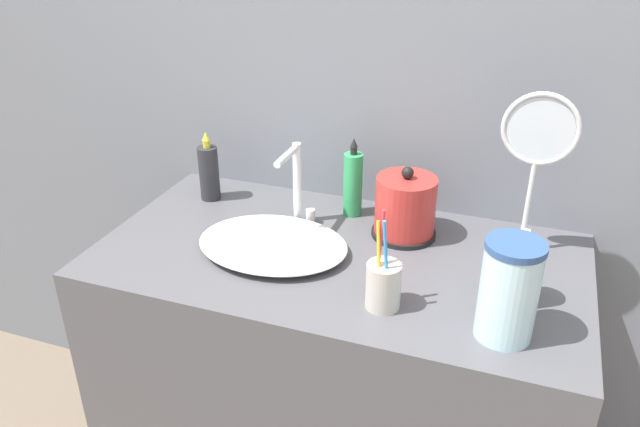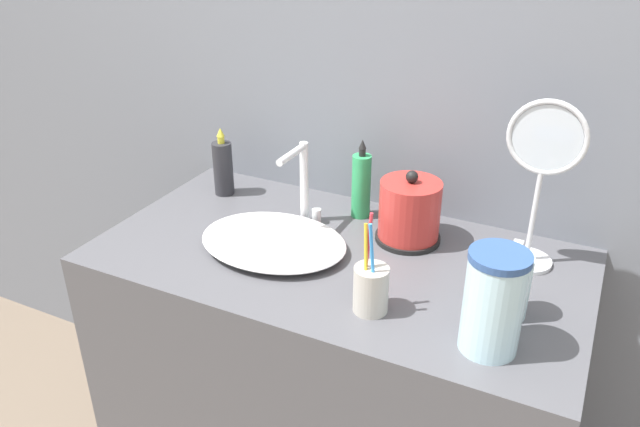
{
  "view_description": "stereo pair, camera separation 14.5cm",
  "coord_description": "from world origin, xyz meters",
  "px_view_note": "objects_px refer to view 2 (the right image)",
  "views": [
    {
      "loc": [
        0.39,
        -0.91,
        1.63
      ],
      "look_at": [
        -0.05,
        0.31,
        0.97
      ],
      "focal_mm": 35.0,
      "sensor_mm": 36.0,
      "label": 1
    },
    {
      "loc": [
        0.53,
        -0.86,
        1.63
      ],
      "look_at": [
        -0.05,
        0.31,
        0.97
      ],
      "focal_mm": 35.0,
      "sensor_mm": 36.0,
      "label": 2
    }
  ],
  "objects_px": {
    "mouthwash_bottle": "(361,185)",
    "water_pitcher": "(494,302)",
    "toothbrush_cup": "(371,288)",
    "lotion_bottle": "(511,285)",
    "electric_kettle": "(409,214)",
    "shampoo_bottle": "(223,167)",
    "vanity_mirror": "(541,173)",
    "faucet": "(303,181)"
  },
  "relations": [
    {
      "from": "toothbrush_cup",
      "to": "shampoo_bottle",
      "type": "distance_m",
      "value": 0.68
    },
    {
      "from": "electric_kettle",
      "to": "vanity_mirror",
      "type": "xyz_separation_m",
      "value": [
        0.28,
        0.02,
        0.15
      ]
    },
    {
      "from": "mouthwash_bottle",
      "to": "vanity_mirror",
      "type": "bearing_deg",
      "value": -6.6
    },
    {
      "from": "faucet",
      "to": "electric_kettle",
      "type": "xyz_separation_m",
      "value": [
        0.27,
        0.04,
        -0.05
      ]
    },
    {
      "from": "vanity_mirror",
      "to": "toothbrush_cup",
      "type": "bearing_deg",
      "value": -127.45
    },
    {
      "from": "mouthwash_bottle",
      "to": "water_pitcher",
      "type": "bearing_deg",
      "value": -42.84
    },
    {
      "from": "electric_kettle",
      "to": "lotion_bottle",
      "type": "bearing_deg",
      "value": -35.7
    },
    {
      "from": "vanity_mirror",
      "to": "water_pitcher",
      "type": "distance_m",
      "value": 0.37
    },
    {
      "from": "shampoo_bottle",
      "to": "water_pitcher",
      "type": "bearing_deg",
      "value": -23.07
    },
    {
      "from": "electric_kettle",
      "to": "mouthwash_bottle",
      "type": "distance_m",
      "value": 0.17
    },
    {
      "from": "faucet",
      "to": "shampoo_bottle",
      "type": "distance_m",
      "value": 0.3
    },
    {
      "from": "electric_kettle",
      "to": "lotion_bottle",
      "type": "distance_m",
      "value": 0.35
    },
    {
      "from": "toothbrush_cup",
      "to": "shampoo_bottle",
      "type": "relative_size",
      "value": 1.1
    },
    {
      "from": "lotion_bottle",
      "to": "vanity_mirror",
      "type": "xyz_separation_m",
      "value": [
        -0.0,
        0.22,
        0.16
      ]
    },
    {
      "from": "faucet",
      "to": "water_pitcher",
      "type": "distance_m",
      "value": 0.62
    },
    {
      "from": "mouthwash_bottle",
      "to": "vanity_mirror",
      "type": "xyz_separation_m",
      "value": [
        0.44,
        -0.05,
        0.14
      ]
    },
    {
      "from": "lotion_bottle",
      "to": "mouthwash_bottle",
      "type": "xyz_separation_m",
      "value": [
        -0.44,
        0.27,
        0.02
      ]
    },
    {
      "from": "shampoo_bottle",
      "to": "vanity_mirror",
      "type": "distance_m",
      "value": 0.86
    },
    {
      "from": "lotion_bottle",
      "to": "water_pitcher",
      "type": "bearing_deg",
      "value": -95.99
    },
    {
      "from": "shampoo_bottle",
      "to": "faucet",
      "type": "bearing_deg",
      "value": -12.18
    },
    {
      "from": "electric_kettle",
      "to": "mouthwash_bottle",
      "type": "relative_size",
      "value": 0.86
    },
    {
      "from": "faucet",
      "to": "water_pitcher",
      "type": "xyz_separation_m",
      "value": [
        0.54,
        -0.29,
        -0.02
      ]
    },
    {
      "from": "toothbrush_cup",
      "to": "water_pitcher",
      "type": "height_order",
      "value": "toothbrush_cup"
    },
    {
      "from": "faucet",
      "to": "vanity_mirror",
      "type": "relative_size",
      "value": 0.55
    },
    {
      "from": "faucet",
      "to": "mouthwash_bottle",
      "type": "height_order",
      "value": "faucet"
    },
    {
      "from": "faucet",
      "to": "shampoo_bottle",
      "type": "height_order",
      "value": "faucet"
    },
    {
      "from": "toothbrush_cup",
      "to": "mouthwash_bottle",
      "type": "relative_size",
      "value": 1.01
    },
    {
      "from": "electric_kettle",
      "to": "water_pitcher",
      "type": "xyz_separation_m",
      "value": [
        0.27,
        -0.33,
        0.03
      ]
    },
    {
      "from": "lotion_bottle",
      "to": "shampoo_bottle",
      "type": "height_order",
      "value": "shampoo_bottle"
    },
    {
      "from": "electric_kettle",
      "to": "toothbrush_cup",
      "type": "xyz_separation_m",
      "value": [
        0.03,
        -0.32,
        -0.02
      ]
    },
    {
      "from": "faucet",
      "to": "mouthwash_bottle",
      "type": "xyz_separation_m",
      "value": [
        0.12,
        0.1,
        -0.03
      ]
    },
    {
      "from": "electric_kettle",
      "to": "mouthwash_bottle",
      "type": "xyz_separation_m",
      "value": [
        -0.16,
        0.07,
        0.02
      ]
    },
    {
      "from": "mouthwash_bottle",
      "to": "water_pitcher",
      "type": "xyz_separation_m",
      "value": [
        0.43,
        -0.4,
        0.01
      ]
    },
    {
      "from": "lotion_bottle",
      "to": "water_pitcher",
      "type": "distance_m",
      "value": 0.13
    },
    {
      "from": "toothbrush_cup",
      "to": "mouthwash_bottle",
      "type": "distance_m",
      "value": 0.43
    },
    {
      "from": "shampoo_bottle",
      "to": "water_pitcher",
      "type": "height_order",
      "value": "water_pitcher"
    },
    {
      "from": "faucet",
      "to": "lotion_bottle",
      "type": "xyz_separation_m",
      "value": [
        0.56,
        -0.17,
        -0.05
      ]
    },
    {
      "from": "faucet",
      "to": "toothbrush_cup",
      "type": "relative_size",
      "value": 1.0
    },
    {
      "from": "shampoo_bottle",
      "to": "vanity_mirror",
      "type": "height_order",
      "value": "vanity_mirror"
    },
    {
      "from": "lotion_bottle",
      "to": "mouthwash_bottle",
      "type": "bearing_deg",
      "value": 148.22
    },
    {
      "from": "toothbrush_cup",
      "to": "mouthwash_bottle",
      "type": "height_order",
      "value": "toothbrush_cup"
    },
    {
      "from": "toothbrush_cup",
      "to": "lotion_bottle",
      "type": "height_order",
      "value": "toothbrush_cup"
    }
  ]
}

